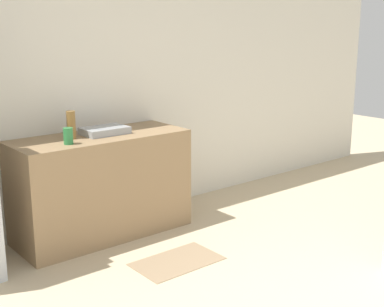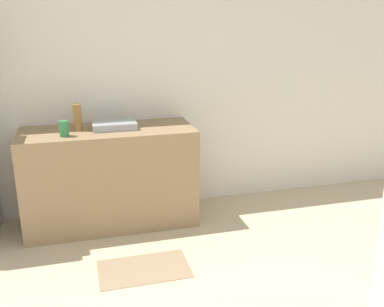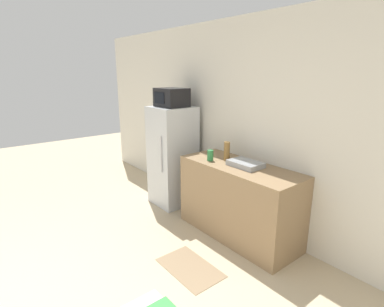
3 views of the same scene
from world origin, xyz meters
TOP-DOWN VIEW (x-y plane):
  - wall_back at (0.00, 3.28)m, footprint 8.00×0.06m
  - refrigerator at (-1.46, 2.88)m, footprint 0.57×0.60m
  - microwave at (-1.46, 2.88)m, footprint 0.44×0.35m
  - counter at (-0.17, 2.94)m, footprint 1.53×0.61m
  - sink_basin at (-0.11, 2.96)m, footprint 0.38×0.26m
  - bottle_tall at (-0.42, 2.96)m, footprint 0.07×0.07m
  - bottle_short at (-0.53, 2.80)m, footprint 0.08×0.08m
  - kitchen_rug at (-0.01, 2.07)m, footprint 0.69×0.42m

SIDE VIEW (x-z plane):
  - kitchen_rug at x=-0.01m, z-range 0.00..0.01m
  - counter at x=-0.17m, z-range 0.00..0.90m
  - refrigerator at x=-1.46m, z-range 0.00..1.47m
  - sink_basin at x=-0.11m, z-range 0.90..0.96m
  - bottle_short at x=-0.53m, z-range 0.90..1.03m
  - bottle_tall at x=-0.42m, z-range 0.90..1.13m
  - wall_back at x=0.00m, z-range 0.00..2.60m
  - microwave at x=-1.46m, z-range 1.47..1.73m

